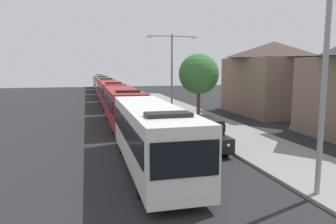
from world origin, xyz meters
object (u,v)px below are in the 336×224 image
bus_second_in_line (123,105)px  bus_tail_end (99,81)px  white_suv (203,133)px  streetlamp_near (325,66)px  bus_middle (111,93)px  bus_lead (151,134)px  bus_rear (101,83)px  roadside_tree (199,74)px  bus_fourth_in_line (105,87)px  streetlamp_mid (172,66)px

bus_second_in_line → bus_tail_end: size_ratio=1.07×
white_suv → streetlamp_near: streetlamp_near is taller
bus_middle → bus_second_in_line: bearing=-90.0°
bus_tail_end → streetlamp_near: streetlamp_near is taller
bus_lead → bus_rear: size_ratio=1.01×
bus_middle → roadside_tree: (7.09, -12.20, 2.58)m
bus_tail_end → roadside_tree: bearing=-82.0°
bus_lead → bus_fourth_in_line: 38.35m
bus_tail_end → bus_rear: bearing=-90.0°
bus_second_in_line → bus_rear: size_ratio=1.03×
bus_rear → white_suv: size_ratio=2.33×
bus_lead → bus_second_in_line: 12.32m
bus_second_in_line → roadside_tree: 7.59m
bus_rear → streetlamp_mid: size_ratio=1.39×
bus_rear → streetlamp_near: 56.43m
roadside_tree → bus_second_in_line: bearing=-173.1°
bus_rear → streetlamp_mid: (5.40, -34.56, 3.31)m
bus_rear → streetlamp_mid: streetlamp_mid is taller
bus_rear → streetlamp_mid: 35.13m
white_suv → roadside_tree: roadside_tree is taller
bus_second_in_line → bus_fourth_in_line: size_ratio=1.04×
bus_middle → streetlamp_near: size_ratio=1.55×
bus_rear → bus_tail_end: 12.87m
bus_tail_end → roadside_tree: roadside_tree is taller
streetlamp_mid → bus_tail_end: bearing=96.5°
bus_fourth_in_line → bus_tail_end: (-0.00, 25.56, -0.00)m
bus_rear → roadside_tree: bearing=-79.4°
streetlamp_near → streetlamp_mid: streetlamp_mid is taller
bus_second_in_line → streetlamp_near: size_ratio=1.47×
bus_fourth_in_line → roadside_tree: (7.09, -25.17, 2.58)m
bus_middle → streetlamp_mid: size_ratio=1.51×
bus_lead → bus_fourth_in_line: bearing=90.0°
bus_lead → bus_second_in_line: same height
white_suv → streetlamp_mid: streetlamp_mid is taller
bus_second_in_line → bus_rear: 38.72m
bus_middle → bus_fourth_in_line: size_ratio=1.09×
bus_fourth_in_line → roadside_tree: 26.27m
bus_tail_end → streetlamp_mid: streetlamp_mid is taller
bus_lead → streetlamp_near: size_ratio=1.43×
bus_middle → streetlamp_near: streetlamp_near is taller
bus_fourth_in_line → streetlamp_near: (5.40, -43.39, 3.27)m
bus_second_in_line → bus_middle: bearing=90.0°
streetlamp_near → streetlamp_mid: bearing=90.0°
bus_second_in_line → bus_middle: same height
bus_middle → white_suv: bearing=-80.7°
white_suv → streetlamp_near: bearing=-77.7°
streetlamp_mid → roadside_tree: bearing=-62.9°
bus_middle → bus_rear: 25.66m
bus_lead → bus_second_in_line: size_ratio=0.97×
bus_tail_end → white_suv: 61.28m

